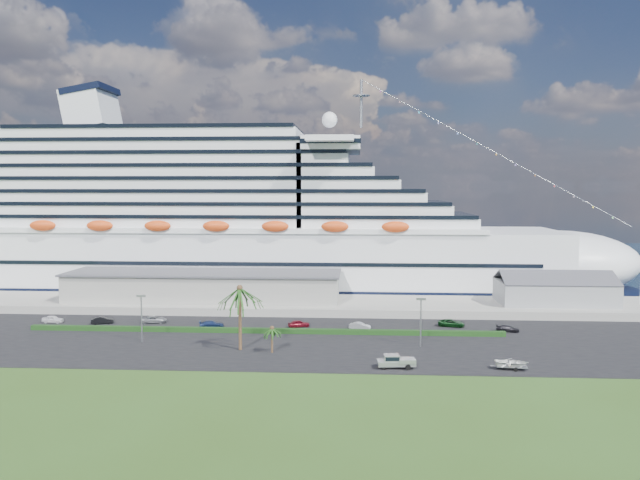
# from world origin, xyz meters

# --- Properties ---
(ground) EXTENTS (420.00, 420.00, 0.00)m
(ground) POSITION_xyz_m (0.00, 0.00, 0.00)
(ground) COLOR #304D19
(ground) RESTS_ON ground
(asphalt_lot) EXTENTS (140.00, 38.00, 0.12)m
(asphalt_lot) POSITION_xyz_m (0.00, 11.00, 0.06)
(asphalt_lot) COLOR black
(asphalt_lot) RESTS_ON ground
(wharf) EXTENTS (240.00, 20.00, 1.80)m
(wharf) POSITION_xyz_m (0.00, 40.00, 0.90)
(wharf) COLOR gray
(wharf) RESTS_ON ground
(water) EXTENTS (420.00, 160.00, 0.02)m
(water) POSITION_xyz_m (0.00, 130.00, 0.01)
(water) COLOR black
(water) RESTS_ON ground
(cruise_ship) EXTENTS (191.00, 38.00, 54.00)m
(cruise_ship) POSITION_xyz_m (-21.53, 64.00, 16.69)
(cruise_ship) COLOR silver
(cruise_ship) RESTS_ON ground
(terminal_building) EXTENTS (61.00, 15.00, 6.30)m
(terminal_building) POSITION_xyz_m (-25.00, 40.00, 5.01)
(terminal_building) COLOR gray
(terminal_building) RESTS_ON wharf
(port_shed) EXTENTS (24.00, 12.31, 7.37)m
(port_shed) POSITION_xyz_m (52.00, 40.00, 4.40)
(port_shed) COLOR gray
(port_shed) RESTS_ON wharf
(hedge) EXTENTS (88.00, 1.10, 0.90)m
(hedge) POSITION_xyz_m (-8.00, 16.00, 0.57)
(hedge) COLOR black
(hedge) RESTS_ON asphalt_lot
(lamp_post_left) EXTENTS (1.60, 0.35, 8.27)m
(lamp_post_left) POSITION_xyz_m (-28.00, 8.00, 5.34)
(lamp_post_left) COLOR gray
(lamp_post_left) RESTS_ON asphalt_lot
(lamp_post_right) EXTENTS (1.60, 0.35, 8.27)m
(lamp_post_right) POSITION_xyz_m (20.00, 8.00, 5.34)
(lamp_post_right) COLOR gray
(lamp_post_right) RESTS_ON asphalt_lot
(palm_tall) EXTENTS (8.82, 8.82, 11.13)m
(palm_tall) POSITION_xyz_m (-10.00, 4.00, 9.20)
(palm_tall) COLOR #47301E
(palm_tall) RESTS_ON ground
(palm_short) EXTENTS (3.53, 3.53, 4.56)m
(palm_short) POSITION_xyz_m (-4.50, 2.50, 3.67)
(palm_short) COLOR #47301E
(palm_short) RESTS_ON ground
(parked_car_0) EXTENTS (4.22, 1.85, 1.41)m
(parked_car_0) POSITION_xyz_m (-51.02, 22.12, 0.83)
(parked_car_0) COLOR white
(parked_car_0) RESTS_ON asphalt_lot
(parked_car_1) EXTENTS (4.50, 2.67, 1.40)m
(parked_car_1) POSITION_xyz_m (-40.80, 21.74, 0.82)
(parked_car_1) COLOR black
(parked_car_1) RESTS_ON asphalt_lot
(parked_car_2) EXTENTS (5.26, 3.07, 1.37)m
(parked_car_2) POSITION_xyz_m (-30.85, 23.19, 0.81)
(parked_car_2) COLOR gray
(parked_car_2) RESTS_ON asphalt_lot
(parked_car_3) EXTENTS (4.93, 2.67, 1.36)m
(parked_car_3) POSITION_xyz_m (-18.53, 19.67, 0.80)
(parked_car_3) COLOR #16254D
(parked_car_3) RESTS_ON asphalt_lot
(parked_car_4) EXTENTS (4.43, 3.14, 1.40)m
(parked_car_4) POSITION_xyz_m (-1.91, 21.10, 0.82)
(parked_car_4) COLOR maroon
(parked_car_4) RESTS_ON asphalt_lot
(parked_car_5) EXTENTS (4.24, 2.35, 1.32)m
(parked_car_5) POSITION_xyz_m (9.81, 19.95, 0.78)
(parked_car_5) COLOR #A3A5AA
(parked_car_5) RESTS_ON asphalt_lot
(parked_car_6) EXTENTS (5.45, 3.48, 1.40)m
(parked_car_6) POSITION_xyz_m (27.46, 23.44, 0.82)
(parked_car_6) COLOR black
(parked_car_6) RESTS_ON asphalt_lot
(parked_car_7) EXTENTS (4.52, 2.94, 1.22)m
(parked_car_7) POSITION_xyz_m (37.29, 19.77, 0.73)
(parked_car_7) COLOR black
(parked_car_7) RESTS_ON asphalt_lot
(pickup_truck) EXTENTS (5.82, 2.56, 2.00)m
(pickup_truck) POSITION_xyz_m (15.04, -4.98, 1.22)
(pickup_truck) COLOR black
(pickup_truck) RESTS_ON asphalt_lot
(boat_trailer) EXTENTS (5.64, 3.96, 1.58)m
(boat_trailer) POSITION_xyz_m (32.06, -4.83, 1.17)
(boat_trailer) COLOR gray
(boat_trailer) RESTS_ON asphalt_lot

